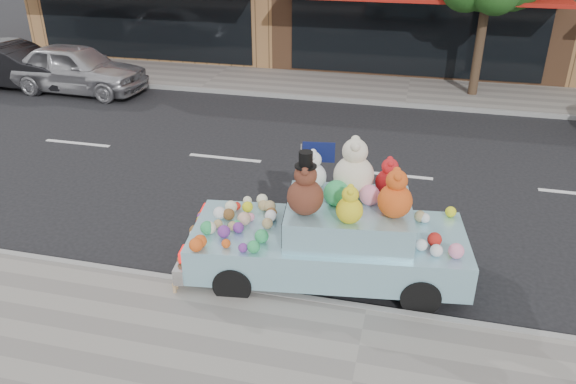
% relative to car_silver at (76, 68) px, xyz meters
% --- Properties ---
extents(ground, '(120.00, 120.00, 0.00)m').
position_rel_car_silver_xyz_m(ground, '(10.47, -4.05, -0.78)').
color(ground, black).
rests_on(ground, ground).
extents(far_sidewalk, '(60.00, 3.00, 0.12)m').
position_rel_car_silver_xyz_m(far_sidewalk, '(10.47, 2.45, -0.72)').
color(far_sidewalk, gray).
rests_on(far_sidewalk, ground).
extents(near_kerb, '(60.00, 0.12, 0.13)m').
position_rel_car_silver_xyz_m(near_kerb, '(10.47, -9.05, -0.71)').
color(near_kerb, gray).
rests_on(near_kerb, ground).
extents(far_kerb, '(60.00, 0.12, 0.13)m').
position_rel_car_silver_xyz_m(far_kerb, '(10.47, 0.95, -0.71)').
color(far_kerb, gray).
rests_on(far_kerb, ground).
extents(car_silver, '(4.66, 2.05, 1.56)m').
position_rel_car_silver_xyz_m(car_silver, '(0.00, 0.00, 0.00)').
color(car_silver, '#B5B4B9').
rests_on(car_silver, ground).
extents(car_dark, '(4.47, 1.64, 1.46)m').
position_rel_car_silver_xyz_m(car_dark, '(-2.37, 0.02, -0.05)').
color(car_dark, black).
rests_on(car_dark, ground).
extents(art_car, '(4.67, 2.32, 2.34)m').
position_rel_car_silver_xyz_m(art_car, '(9.76, -8.24, 0.04)').
color(art_car, black).
rests_on(art_car, ground).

